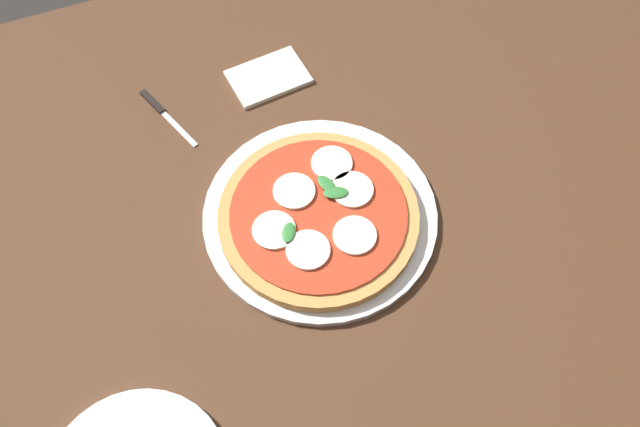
% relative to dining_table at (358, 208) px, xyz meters
% --- Properties ---
extents(ground_plane, '(6.00, 6.00, 0.00)m').
position_rel_dining_table_xyz_m(ground_plane, '(0.00, 0.00, -0.63)').
color(ground_plane, '#2D2B28').
extents(dining_table, '(1.37, 1.12, 0.71)m').
position_rel_dining_table_xyz_m(dining_table, '(0.00, 0.00, 0.00)').
color(dining_table, '#4C301E').
rests_on(dining_table, ground_plane).
extents(serving_tray, '(0.35, 0.35, 0.01)m').
position_rel_dining_table_xyz_m(serving_tray, '(0.08, 0.04, 0.09)').
color(serving_tray, silver).
rests_on(serving_tray, dining_table).
extents(pizza, '(0.30, 0.30, 0.03)m').
position_rel_dining_table_xyz_m(pizza, '(0.09, 0.05, 0.11)').
color(pizza, tan).
rests_on(pizza, serving_tray).
extents(napkin, '(0.14, 0.10, 0.01)m').
position_rel_dining_table_xyz_m(napkin, '(0.06, -0.25, 0.09)').
color(napkin, white).
rests_on(napkin, dining_table).
extents(knife, '(0.06, 0.15, 0.01)m').
position_rel_dining_table_xyz_m(knife, '(0.25, -0.25, 0.09)').
color(knife, black).
rests_on(knife, dining_table).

